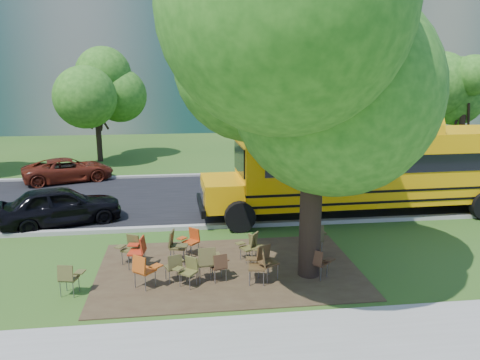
{
  "coord_description": "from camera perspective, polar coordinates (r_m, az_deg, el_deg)",
  "views": [
    {
      "loc": [
        -0.18,
        -12.25,
        5.29
      ],
      "look_at": [
        1.93,
        4.42,
        1.34
      ],
      "focal_mm": 35.0,
      "sensor_mm": 36.0,
      "label": 1
    }
  ],
  "objects": [
    {
      "name": "ground",
      "position": [
        13.34,
        -5.96,
        -10.2
      ],
      "size": [
        160.0,
        160.0,
        0.0
      ],
      "primitive_type": "plane",
      "color": "#224A17",
      "rests_on": "ground"
    },
    {
      "name": "chair_1",
      "position": [
        11.91,
        -11.64,
        -10.48
      ],
      "size": [
        0.77,
        0.61,
        0.9
      ],
      "rotation": [
        0.0,
        0.0,
        -0.7
      ],
      "color": "#A94712",
      "rests_on": "ground"
    },
    {
      "name": "chair_10",
      "position": [
        13.23,
        -7.78,
        -7.71
      ],
      "size": [
        0.56,
        0.71,
        0.95
      ],
      "rotation": [
        0.0,
        0.0,
        -1.78
      ],
      "color": "#453F1E",
      "rests_on": "ground"
    },
    {
      "name": "chair_14",
      "position": [
        13.33,
        1.08,
        -7.94
      ],
      "size": [
        0.61,
        0.52,
        0.77
      ],
      "rotation": [
        0.0,
        0.0,
        2.0
      ],
      "color": "brown",
      "rests_on": "ground"
    },
    {
      "name": "bg_car_red",
      "position": [
        24.15,
        -20.18,
        1.17
      ],
      "size": [
        4.6,
        3.26,
        1.16
      ],
      "primitive_type": "imported",
      "rotation": [
        0.0,
        0.0,
        1.92
      ],
      "color": "#4E180D",
      "rests_on": "ground"
    },
    {
      "name": "chair_4",
      "position": [
        12.06,
        -3.99,
        -9.69
      ],
      "size": [
        0.64,
        0.62,
        0.97
      ],
      "rotation": [
        0.0,
        0.0,
        0.09
      ],
      "color": "brown",
      "rests_on": "ground"
    },
    {
      "name": "chair_13",
      "position": [
        13.82,
        9.19,
        -6.79
      ],
      "size": [
        0.62,
        0.57,
        0.97
      ],
      "rotation": [
        0.0,
        0.0,
        0.0
      ],
      "color": "#42381C",
      "rests_on": "ground"
    },
    {
      "name": "bg_tree_2",
      "position": [
        28.68,
        -17.2,
        10.5
      ],
      "size": [
        4.8,
        4.8,
        6.62
      ],
      "color": "black",
      "rests_on": "ground"
    },
    {
      "name": "chair_12",
      "position": [
        13.19,
        2.2,
        -7.93
      ],
      "size": [
        0.57,
        0.73,
        0.86
      ],
      "rotation": [
        0.0,
        0.0,
        4.13
      ],
      "color": "brown",
      "rests_on": "ground"
    },
    {
      "name": "chair_9",
      "position": [
        13.49,
        -13.24,
        -7.88
      ],
      "size": [
        0.69,
        0.54,
        0.83
      ],
      "rotation": [
        0.0,
        0.0,
        2.65
      ],
      "color": "#4D4821",
      "rests_on": "ground"
    },
    {
      "name": "chair_7",
      "position": [
        12.39,
        9.6,
        -9.69
      ],
      "size": [
        0.69,
        0.55,
        0.81
      ],
      "rotation": [
        0.0,
        0.0,
        -0.82
      ],
      "color": "#3F2616",
      "rests_on": "ground"
    },
    {
      "name": "chair_5",
      "position": [
        12.19,
        3.2,
        -9.62
      ],
      "size": [
        0.61,
        0.74,
        0.9
      ],
      "rotation": [
        0.0,
        0.0,
        3.67
      ],
      "color": "#49321A",
      "rests_on": "ground"
    },
    {
      "name": "chair_2",
      "position": [
        12.16,
        -7.99,
        -10.18
      ],
      "size": [
        0.53,
        0.6,
        0.78
      ],
      "rotation": [
        0.0,
        0.0,
        0.35
      ],
      "color": "#463F1E",
      "rests_on": "ground"
    },
    {
      "name": "school_bus",
      "position": [
        18.29,
        17.66,
        1.64
      ],
      "size": [
        12.89,
        3.26,
        3.13
      ],
      "rotation": [
        0.0,
        0.0,
        0.03
      ],
      "color": "#DF9907",
      "rests_on": "ground"
    },
    {
      "name": "bg_tree_3",
      "position": [
        27.49,
        10.32,
        12.48
      ],
      "size": [
        5.6,
        5.6,
        7.84
      ],
      "color": "black",
      "rests_on": "ground"
    },
    {
      "name": "kerb_near",
      "position": [
        16.12,
        -6.23,
        -5.74
      ],
      "size": [
        80.0,
        0.25,
        0.14
      ],
      "primitive_type": "cube",
      "color": "gray",
      "rests_on": "ground"
    },
    {
      "name": "black_car",
      "position": [
        17.48,
        -21.01,
        -2.92
      ],
      "size": [
        4.38,
        2.9,
        1.39
      ],
      "primitive_type": "imported",
      "rotation": [
        0.0,
        0.0,
        1.91
      ],
      "color": "black",
      "rests_on": "ground"
    },
    {
      "name": "chair_3",
      "position": [
        11.91,
        -6.32,
        -10.7
      ],
      "size": [
        0.65,
        0.52,
        0.77
      ],
      "rotation": [
        0.0,
        0.0,
        2.51
      ],
      "color": "brown",
      "rests_on": "ground"
    },
    {
      "name": "building_right",
      "position": [
        56.23,
        19.52,
        19.88
      ],
      "size": [
        30.0,
        16.0,
        25.0
      ],
      "primitive_type": "cube",
      "color": "gray",
      "rests_on": "ground"
    },
    {
      "name": "asphalt_road",
      "position": [
        19.96,
        -6.46,
        -2.16
      ],
      "size": [
        80.0,
        8.0,
        0.04
      ],
      "primitive_type": "cube",
      "color": "black",
      "rests_on": "ground"
    },
    {
      "name": "building_main",
      "position": [
        49.21,
        -17.33,
        19.33
      ],
      "size": [
        38.0,
        16.0,
        22.0
      ],
      "primitive_type": "cube",
      "color": "slate",
      "rests_on": "ground"
    },
    {
      "name": "chair_15",
      "position": [
        13.81,
        -5.97,
        -7.14
      ],
      "size": [
        0.69,
        0.55,
        0.8
      ],
      "rotation": [
        0.0,
        0.0,
        2.4
      ],
      "color": "#A93D12",
      "rests_on": "ground"
    },
    {
      "name": "chair_6",
      "position": [
        11.95,
        2.33,
        -10.12
      ],
      "size": [
        0.52,
        0.65,
        0.89
      ],
      "rotation": [
        0.0,
        0.0,
        1.39
      ],
      "color": "#483319",
      "rests_on": "ground"
    },
    {
      "name": "chair_0",
      "position": [
        12.1,
        -20.14,
        -10.92
      ],
      "size": [
        0.61,
        0.48,
        0.82
      ],
      "rotation": [
        0.0,
        0.0,
        -0.21
      ],
      "color": "#4D4921",
      "rests_on": "ground"
    },
    {
      "name": "main_tree",
      "position": [
        11.61,
        9.27,
        14.55
      ],
      "size": [
        7.17,
        7.17,
        9.19
      ],
      "color": "black",
      "rests_on": "ground"
    },
    {
      "name": "chair_11",
      "position": [
        12.09,
        -2.49,
        -10.21
      ],
      "size": [
        0.53,
        0.58,
        0.78
      ],
      "rotation": [
        0.0,
        0.0,
        0.31
      ],
      "color": "#442A18",
      "rests_on": "ground"
    },
    {
      "name": "chair_8",
      "position": [
        13.11,
        -12.26,
        -8.22
      ],
      "size": [
        0.53,
        0.66,
        0.91
      ],
      "rotation": [
        0.0,
        0.0,
        1.4
      ],
      "color": "#A92912",
      "rests_on": "ground"
    },
    {
      "name": "kerb_far",
      "position": [
        23.92,
        -6.63,
        0.54
      ],
      "size": [
        80.0,
        0.25,
        0.14
      ],
      "primitive_type": "cube",
      "color": "gray",
      "rests_on": "ground"
    },
    {
      "name": "bg_tree_4",
      "position": [
        30.0,
        25.84,
        10.13
      ],
      "size": [
        5.0,
        5.0,
        6.85
      ],
      "color": "black",
      "rests_on": "ground"
    },
    {
      "name": "dirt_patch",
      "position": [
        12.93,
        -1.39,
        -10.84
      ],
      "size": [
        7.0,
        4.5,
        0.03
      ],
      "primitive_type": "cube",
      "color": "#382819",
      "rests_on": "ground"
    }
  ]
}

